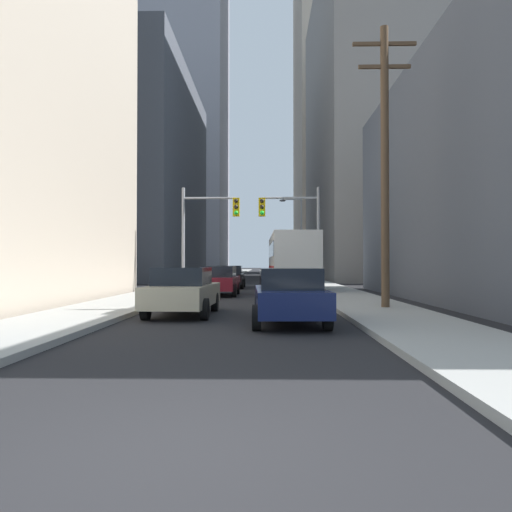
{
  "coord_description": "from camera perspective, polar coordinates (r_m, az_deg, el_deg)",
  "views": [
    {
      "loc": [
        0.92,
        -3.94,
        1.63
      ],
      "look_at": [
        0.0,
        37.37,
        2.31
      ],
      "focal_mm": 34.07,
      "sensor_mm": 36.0,
      "label": 1
    }
  ],
  "objects": [
    {
      "name": "building_left_far_tower",
      "position": [
        100.23,
        -9.13,
        15.95
      ],
      "size": [
        18.49,
        20.71,
        61.46
      ],
      "primitive_type": "cube",
      "color": "#93939E",
      "rests_on": "ground"
    },
    {
      "name": "sedan_maroon",
      "position": [
        25.14,
        -4.33,
        -2.9
      ],
      "size": [
        1.95,
        4.25,
        1.52
      ],
      "color": "maroon",
      "rests_on": "ground"
    },
    {
      "name": "sidewalk_left",
      "position": [
        54.25,
        -4.69,
        -2.58
      ],
      "size": [
        2.93,
        160.0,
        0.15
      ],
      "primitive_type": "cube",
      "color": "#9E9E99",
      "rests_on": "ground"
    },
    {
      "name": "traffic_signal_near_right",
      "position": [
        27.71,
        4.31,
        4.02
      ],
      "size": [
        3.49,
        0.44,
        6.0
      ],
      "color": "gray",
      "rests_on": "ground"
    },
    {
      "name": "street_lamp_right",
      "position": [
        42.65,
        4.96,
        2.91
      ],
      "size": [
        2.01,
        0.32,
        7.5
      ],
      "color": "gray",
      "rests_on": "ground"
    },
    {
      "name": "sidewalk_right",
      "position": [
        54.09,
        5.31,
        -2.59
      ],
      "size": [
        2.93,
        160.0,
        0.15
      ],
      "primitive_type": "cube",
      "color": "#9E9E99",
      "rests_on": "ground"
    },
    {
      "name": "building_right_far_highrise",
      "position": [
        98.37,
        9.75,
        20.24
      ],
      "size": [
        15.82,
        25.93,
        74.3
      ],
      "primitive_type": "cube",
      "color": "#B7A893",
      "rests_on": "ground"
    },
    {
      "name": "sedan_navy",
      "position": [
        13.23,
        3.96,
        -4.68
      ],
      "size": [
        1.96,
        4.26,
        1.52
      ],
      "color": "#141E4C",
      "rests_on": "ground"
    },
    {
      "name": "utility_pole_right",
      "position": [
        17.68,
        14.89,
        10.79
      ],
      "size": [
        2.2,
        0.28,
        9.89
      ],
      "color": "brown",
      "rests_on": "ground"
    },
    {
      "name": "sedan_black",
      "position": [
        32.86,
        -3.07,
        -2.44
      ],
      "size": [
        1.95,
        4.21,
        1.52
      ],
      "color": "black",
      "rests_on": "ground"
    },
    {
      "name": "city_bus",
      "position": [
        30.67,
        4.11,
        -0.39
      ],
      "size": [
        2.73,
        11.55,
        3.4
      ],
      "color": "silver",
      "rests_on": "ground"
    },
    {
      "name": "sedan_beige",
      "position": [
        15.62,
        -8.58,
        -4.1
      ],
      "size": [
        1.96,
        4.27,
        1.52
      ],
      "color": "#C6B793",
      "rests_on": "ground"
    },
    {
      "name": "building_right_mid_block",
      "position": [
        59.52,
        18.88,
        13.99
      ],
      "size": [
        23.74,
        29.32,
        33.84
      ],
      "primitive_type": "cube",
      "color": "gray",
      "rests_on": "ground"
    },
    {
      "name": "building_left_mid_office",
      "position": [
        55.98,
        -14.98,
        8.92
      ],
      "size": [
        14.2,
        27.49,
        22.38
      ],
      "primitive_type": "cube",
      "color": "#4C515B",
      "rests_on": "ground"
    },
    {
      "name": "traffic_signal_near_left",
      "position": [
        27.88,
        -5.72,
        3.97
      ],
      "size": [
        3.31,
        0.44,
        6.0
      ],
      "color": "gray",
      "rests_on": "ground"
    },
    {
      "name": "ground_plane",
      "position": [
        4.36,
        -11.99,
        -22.94
      ],
      "size": [
        400.0,
        400.0,
        0.0
      ],
      "primitive_type": "plane",
      "color": "black"
    }
  ]
}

